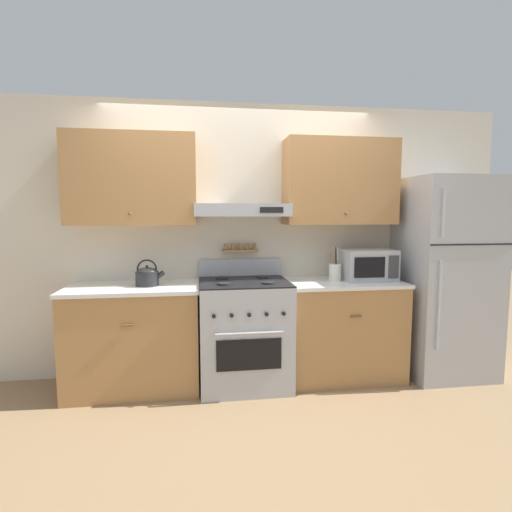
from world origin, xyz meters
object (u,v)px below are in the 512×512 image
refrigerator (445,277)px  utensil_crock (335,272)px  stove_range (244,332)px  tea_kettle (147,276)px  microwave (367,265)px

refrigerator → utensil_crock: (-1.07, 0.06, 0.06)m
stove_range → tea_kettle: tea_kettle is taller
refrigerator → tea_kettle: bearing=178.8°
stove_range → refrigerator: (1.92, -0.01, 0.46)m
stove_range → microwave: (1.17, 0.06, 0.58)m
tea_kettle → microwave: (2.00, 0.02, 0.06)m
stove_range → tea_kettle: bearing=176.8°
stove_range → refrigerator: 1.97m
refrigerator → utensil_crock: 1.07m
stove_range → utensil_crock: size_ratio=3.50×
refrigerator → microwave: size_ratio=3.94×
stove_range → refrigerator: size_ratio=0.59×
microwave → refrigerator: bearing=-5.8°
stove_range → utensil_crock: 1.00m
refrigerator → tea_kettle: 2.75m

